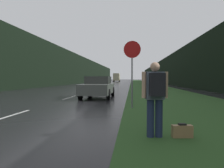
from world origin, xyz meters
name	(u,v)px	position (x,y,z in m)	size (l,w,h in m)	color
grass_verge	(145,85)	(6.90, 40.00, 0.01)	(6.00, 240.00, 0.02)	#26471E
lane_stripe_b	(6,117)	(0.00, 5.90, 0.00)	(0.12, 3.00, 0.01)	silver
lane_stripe_c	(70,97)	(0.00, 12.90, 0.00)	(0.12, 3.00, 0.01)	silver
lane_stripe_d	(91,91)	(0.00, 19.90, 0.00)	(0.12, 3.00, 0.01)	silver
treeline_far_side	(77,70)	(-9.90, 50.00, 3.60)	(2.00, 140.00, 7.20)	black
treeline_near_side	(167,71)	(12.90, 50.00, 3.06)	(2.00, 140.00, 6.12)	black
stop_sign	(132,66)	(4.23, 8.38, 1.84)	(0.74, 0.07, 2.94)	slate
hitchhiker_with_backpack	(155,95)	(4.73, 4.01, 0.96)	(0.57, 0.44, 1.66)	#1E2847
suitcase	(182,131)	(5.32, 4.06, 0.15)	(0.45, 0.20, 0.33)	olive
car_passing_near	(98,87)	(1.95, 13.00, 0.73)	(1.93, 4.49, 1.44)	#4C514C
delivery_truck	(117,77)	(-1.95, 80.95, 1.76)	(2.55, 7.06, 3.35)	#6E684F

